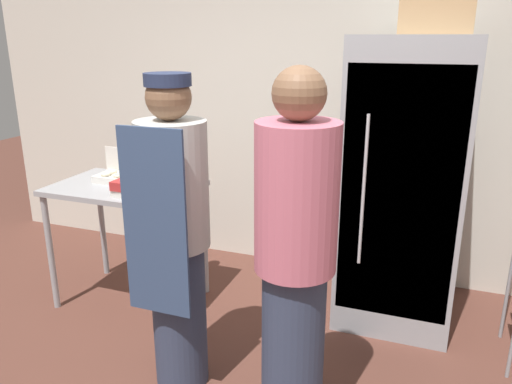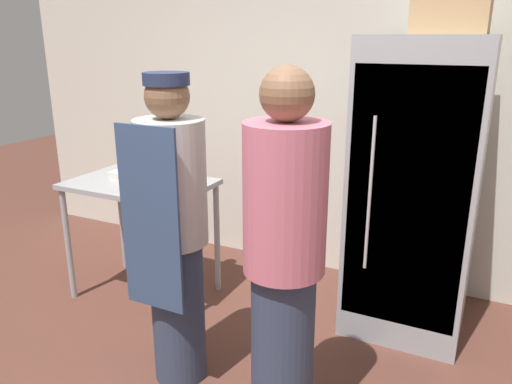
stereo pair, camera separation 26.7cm
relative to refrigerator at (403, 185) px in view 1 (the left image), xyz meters
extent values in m
cube|color=silver|center=(-0.59, 0.62, 0.53)|extent=(6.40, 0.12, 2.96)
cube|color=#9EA0A5|center=(0.00, 0.01, 0.00)|extent=(0.74, 0.76, 1.90)
cube|color=gray|center=(0.00, -0.36, 0.02)|extent=(0.68, 0.02, 1.56)
cylinder|color=silver|center=(-0.20, -0.39, 0.05)|extent=(0.02, 0.02, 0.93)
cube|color=#9EA0A5|center=(-1.84, -0.47, -0.08)|extent=(1.00, 0.66, 0.04)
cylinder|color=#9EA0A5|center=(-2.30, -0.77, -0.52)|extent=(0.04, 0.04, 0.86)
cylinder|color=#9EA0A5|center=(-1.38, -0.77, -0.52)|extent=(0.04, 0.04, 0.86)
cylinder|color=#9EA0A5|center=(-2.30, -0.18, -0.52)|extent=(0.04, 0.04, 0.86)
cylinder|color=#9EA0A5|center=(-1.38, -0.18, -0.52)|extent=(0.04, 0.04, 0.86)
cube|color=silver|center=(-1.95, -0.42, -0.03)|extent=(0.27, 0.18, 0.05)
cube|color=silver|center=(-1.95, -0.33, 0.08)|extent=(0.27, 0.01, 0.18)
torus|color=beige|center=(-2.00, -0.46, 0.00)|extent=(0.07, 0.07, 0.02)
torus|color=beige|center=(-1.90, -0.46, 0.00)|extent=(0.07, 0.07, 0.02)
torus|color=beige|center=(-2.00, -0.39, 0.00)|extent=(0.07, 0.07, 0.02)
torus|color=beige|center=(-1.90, -0.39, 0.00)|extent=(0.07, 0.07, 0.02)
cylinder|color=black|center=(-1.64, -0.23, -0.01)|extent=(0.13, 0.13, 0.09)
cylinder|color=#B2BCC1|center=(-1.64, -0.23, 0.11)|extent=(0.10, 0.10, 0.14)
cylinder|color=black|center=(-1.64, -0.23, 0.19)|extent=(0.11, 0.11, 0.02)
cube|color=silver|center=(-1.63, -0.64, -0.04)|extent=(0.30, 0.25, 0.05)
cube|color=#B72D2D|center=(-1.63, -0.64, 0.02)|extent=(0.28, 0.23, 0.06)
cube|color=tan|center=(0.10, -0.04, 1.06)|extent=(0.40, 0.35, 0.22)
cylinder|color=#333D56|center=(-1.06, -1.15, -0.53)|extent=(0.30, 0.30, 0.83)
cylinder|color=beige|center=(-1.06, -1.15, 0.21)|extent=(0.36, 0.36, 0.66)
sphere|color=brown|center=(-1.06, -1.15, 0.66)|extent=(0.23, 0.23, 0.23)
cube|color=#33476B|center=(-1.06, -1.35, 0.07)|extent=(0.35, 0.02, 0.95)
cylinder|color=#232D4C|center=(-1.06, -1.15, 0.74)|extent=(0.23, 0.23, 0.06)
cylinder|color=#333D56|center=(-0.38, -1.26, -0.52)|extent=(0.31, 0.31, 0.86)
cylinder|color=#C6667A|center=(-0.38, -1.26, 0.25)|extent=(0.38, 0.38, 0.68)
sphere|color=brown|center=(-0.38, -1.26, 0.71)|extent=(0.23, 0.23, 0.23)
camera|label=1|loc=(0.18, -3.29, 0.94)|focal=35.00mm
camera|label=2|loc=(0.43, -3.18, 0.94)|focal=35.00mm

